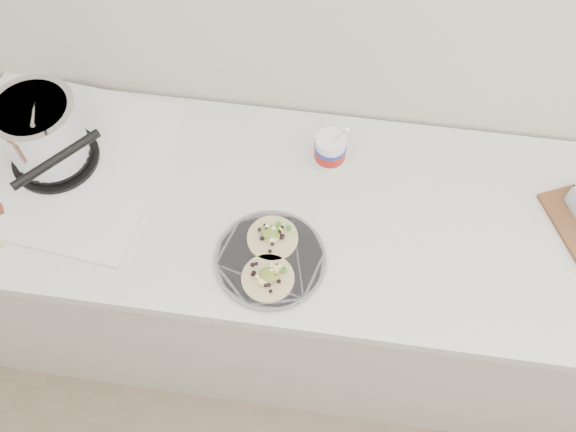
# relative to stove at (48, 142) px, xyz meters

# --- Properties ---
(counter) EXTENTS (2.44, 0.66, 0.90)m
(counter) POSITION_rel_stove_xyz_m (0.76, -0.04, -0.54)
(counter) COLOR silver
(counter) RESTS_ON ground
(stove) EXTENTS (0.63, 0.59, 0.27)m
(stove) POSITION_rel_stove_xyz_m (0.00, 0.00, 0.00)
(stove) COLOR silver
(stove) RESTS_ON counter
(taco_plate) EXTENTS (0.28, 0.28, 0.04)m
(taco_plate) POSITION_rel_stove_xyz_m (0.62, -0.22, -0.07)
(taco_plate) COLOR slate
(taco_plate) RESTS_ON counter
(tub) EXTENTS (0.09, 0.09, 0.19)m
(tub) POSITION_rel_stove_xyz_m (0.74, 0.11, -0.03)
(tub) COLOR white
(tub) RESTS_ON counter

